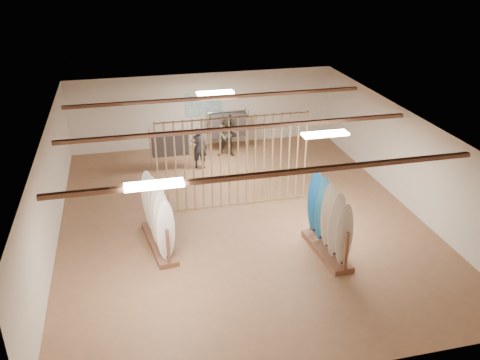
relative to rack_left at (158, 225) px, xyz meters
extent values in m
plane|color=#976949|center=(2.39, 0.94, -0.62)|extent=(12.00, 12.00, 0.00)
plane|color=gray|center=(2.39, 0.94, 2.18)|extent=(12.00, 12.00, 0.00)
plane|color=silver|center=(2.39, 6.94, 0.78)|extent=(12.00, 0.00, 12.00)
plane|color=silver|center=(2.39, -5.06, 0.78)|extent=(12.00, 0.00, 12.00)
plane|color=silver|center=(-2.61, 0.94, 0.78)|extent=(0.00, 12.00, 12.00)
plane|color=silver|center=(7.39, 0.94, 0.78)|extent=(0.00, 12.00, 12.00)
cube|color=brown|center=(2.39, 0.94, 2.10)|extent=(9.50, 6.12, 0.10)
cube|color=white|center=(2.39, 0.94, 2.12)|extent=(1.20, 0.35, 0.06)
cylinder|color=tan|center=(0.19, 1.74, 0.78)|extent=(0.05, 0.05, 2.78)
cylinder|color=tan|center=(0.44, 1.74, 0.78)|extent=(0.05, 0.05, 2.78)
cylinder|color=tan|center=(0.70, 1.74, 0.78)|extent=(0.05, 0.05, 2.78)
cylinder|color=tan|center=(0.96, 1.74, 0.78)|extent=(0.05, 0.05, 2.78)
cylinder|color=tan|center=(1.22, 1.74, 0.78)|extent=(0.05, 0.05, 2.78)
cylinder|color=tan|center=(1.48, 1.74, 0.78)|extent=(0.05, 0.05, 2.78)
cylinder|color=tan|center=(1.74, 1.74, 0.78)|extent=(0.05, 0.05, 2.78)
cylinder|color=tan|center=(2.00, 1.74, 0.78)|extent=(0.05, 0.05, 2.78)
cylinder|color=tan|center=(2.26, 1.74, 0.78)|extent=(0.05, 0.05, 2.78)
cylinder|color=tan|center=(2.51, 1.74, 0.78)|extent=(0.05, 0.05, 2.78)
cylinder|color=tan|center=(2.77, 1.74, 0.78)|extent=(0.05, 0.05, 2.78)
cylinder|color=tan|center=(3.03, 1.74, 0.78)|extent=(0.05, 0.05, 2.78)
cylinder|color=tan|center=(3.29, 1.74, 0.78)|extent=(0.05, 0.05, 2.78)
cylinder|color=tan|center=(3.55, 1.74, 0.78)|extent=(0.05, 0.05, 2.78)
cylinder|color=tan|center=(3.81, 1.74, 0.78)|extent=(0.05, 0.05, 2.78)
cylinder|color=tan|center=(4.07, 1.74, 0.78)|extent=(0.05, 0.05, 2.78)
cylinder|color=tan|center=(4.33, 1.74, 0.78)|extent=(0.05, 0.05, 2.78)
cylinder|color=tan|center=(4.59, 1.74, 0.78)|extent=(0.05, 0.05, 2.78)
cube|color=#377BC2|center=(2.39, 6.92, 0.98)|extent=(1.40, 0.03, 0.90)
cube|color=brown|center=(0.00, 0.00, -0.55)|extent=(0.80, 2.27, 0.13)
cylinder|color=black|center=(0.00, 0.00, 0.28)|extent=(0.31, 2.16, 0.01)
ellipsoid|color=white|center=(0.13, -0.90, 0.35)|extent=(0.43, 0.11, 1.66)
ellipsoid|color=silver|center=(0.08, -0.54, 0.35)|extent=(0.43, 0.11, 1.66)
ellipsoid|color=silver|center=(0.03, -0.18, 0.35)|extent=(0.43, 0.11, 1.66)
ellipsoid|color=silver|center=(-0.03, 0.18, 0.35)|extent=(0.43, 0.11, 1.66)
ellipsoid|color=white|center=(-0.08, 0.54, 0.35)|extent=(0.43, 0.11, 1.66)
ellipsoid|color=silver|center=(-0.13, 0.90, 0.35)|extent=(0.43, 0.11, 1.66)
cube|color=brown|center=(4.11, -1.33, -0.54)|extent=(0.65, 2.03, 0.14)
cylinder|color=black|center=(4.11, -1.33, 0.34)|extent=(0.14, 1.95, 0.01)
ellipsoid|color=white|center=(4.17, -2.13, 0.41)|extent=(0.46, 0.09, 1.76)
ellipsoid|color=silver|center=(4.14, -1.73, 0.41)|extent=(0.46, 0.09, 1.76)
ellipsoid|color=silver|center=(4.11, -1.33, 0.41)|extent=(0.46, 0.09, 1.76)
ellipsoid|color=#2D8CD1|center=(4.09, -0.93, 0.41)|extent=(0.46, 0.09, 1.76)
ellipsoid|color=#2D8CD1|center=(4.06, -0.53, 0.41)|extent=(0.46, 0.09, 1.76)
cylinder|color=silver|center=(0.85, 4.88, 0.77)|extent=(1.34, 0.03, 0.03)
cube|color=black|center=(0.85, 4.88, 0.31)|extent=(1.24, 0.33, 0.81)
cylinder|color=silver|center=(0.85, 4.88, 0.10)|extent=(0.03, 0.03, 1.43)
cylinder|color=silver|center=(3.15, 6.10, 0.92)|extent=(1.48, 0.08, 0.03)
cube|color=black|center=(3.15, 6.10, 0.41)|extent=(1.38, 0.42, 0.90)
cylinder|color=silver|center=(3.15, 6.10, 0.18)|extent=(0.03, 0.03, 1.58)
imported|color=#26252C|center=(1.83, 4.74, 0.24)|extent=(0.73, 0.62, 1.70)
imported|color=#302D25|center=(3.04, 5.55, 0.32)|extent=(1.04, 0.89, 1.87)
camera|label=1|loc=(-0.56, -11.45, 6.59)|focal=38.00mm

